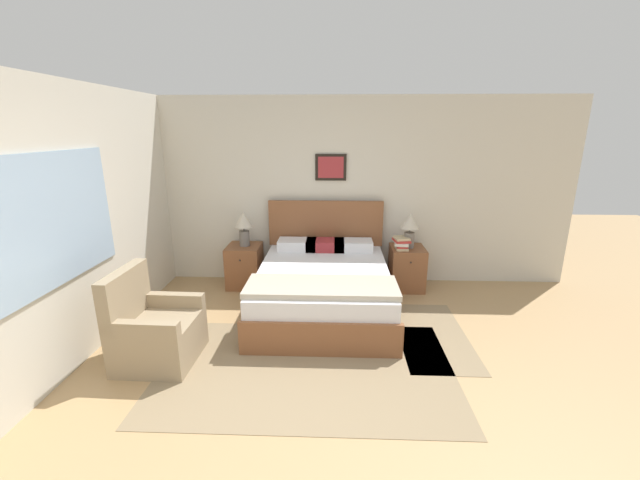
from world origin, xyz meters
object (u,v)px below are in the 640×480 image
Objects in this scene: nightstand_by_door at (407,268)px; table_lamp_by_door at (410,226)px; nightstand_near_window at (245,266)px; table_lamp_near_window at (244,224)px; armchair at (154,331)px; bed at (323,286)px.

nightstand_by_door is 1.24× the size of table_lamp_by_door.
nightstand_near_window is at bearing -179.89° from table_lamp_by_door.
table_lamp_by_door is (2.27, 0.00, 0.00)m from table_lamp_near_window.
table_lamp_near_window is 2.27m from table_lamp_by_door.
nightstand_by_door is 2.34m from table_lamp_near_window.
table_lamp_by_door reaches higher than armchair.
table_lamp_near_window is (-2.26, 0.00, 0.61)m from nightstand_by_door.
nightstand_near_window is 0.61m from table_lamp_near_window.
armchair is 1.54× the size of nightstand_near_window.
bed is at bearing -33.20° from nightstand_near_window.
nightstand_near_window is (-1.14, 0.75, -0.02)m from bed.
table_lamp_by_door is at bearing 33.19° from bed.
table_lamp_by_door is at bearing 0.00° from table_lamp_near_window.
table_lamp_near_window is at bearing 179.88° from nightstand_by_door.
armchair reaches higher than nightstand_near_window.
table_lamp_near_window is at bearing 15.37° from nightstand_near_window.
nightstand_near_window is at bearing 180.00° from nightstand_by_door.
bed is at bearing -33.75° from table_lamp_near_window.
armchair is at bearing -103.67° from table_lamp_near_window.
table_lamp_by_door is (0.01, 0.00, 0.61)m from nightstand_by_door.
table_lamp_by_door is (2.29, 0.00, 0.61)m from nightstand_near_window.
bed is at bearing 127.46° from armchair.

